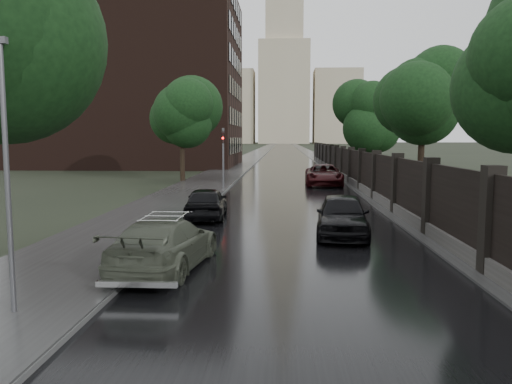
% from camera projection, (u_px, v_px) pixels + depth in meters
% --- Properties ---
extents(ground, '(800.00, 800.00, 0.00)m').
position_uv_depth(ground, '(311.00, 362.00, 7.47)').
color(ground, black).
rests_on(ground, ground).
extents(road, '(8.00, 420.00, 0.02)m').
position_uv_depth(road, '(284.00, 147.00, 196.09)').
color(road, black).
rests_on(road, ground).
extents(sidewalk_left, '(4.00, 420.00, 0.16)m').
position_uv_depth(sidewalk_left, '(269.00, 146.00, 196.41)').
color(sidewalk_left, '#2D2D2D').
rests_on(sidewalk_left, ground).
extents(verge_right, '(3.00, 420.00, 0.08)m').
position_uv_depth(verge_right, '(298.00, 147.00, 195.80)').
color(verge_right, '#2D2D2D').
rests_on(verge_right, ground).
extents(fence_right, '(0.45, 75.72, 2.70)m').
position_uv_depth(fence_right, '(347.00, 168.00, 38.90)').
color(fence_right, '#383533').
rests_on(fence_right, ground).
extents(tree_left_far, '(4.25, 4.25, 7.39)m').
position_uv_depth(tree_left_far, '(182.00, 113.00, 37.12)').
color(tree_left_far, black).
rests_on(tree_left_far, ground).
extents(tree_right_b, '(4.08, 4.08, 7.01)m').
position_uv_depth(tree_right_b, '(423.00, 110.00, 28.38)').
color(tree_right_b, black).
rests_on(tree_right_b, ground).
extents(tree_right_c, '(4.08, 4.08, 7.01)m').
position_uv_depth(tree_right_c, '(369.00, 121.00, 46.25)').
color(tree_right_c, black).
rests_on(tree_right_c, ground).
extents(lamp_post, '(0.25, 0.12, 5.11)m').
position_uv_depth(lamp_post, '(7.00, 176.00, 8.96)').
color(lamp_post, '#59595E').
rests_on(lamp_post, ground).
extents(traffic_light, '(0.16, 0.32, 4.00)m').
position_uv_depth(traffic_light, '(223.00, 153.00, 32.26)').
color(traffic_light, '#59595E').
rests_on(traffic_light, ground).
extents(brick_building, '(24.00, 18.00, 20.00)m').
position_uv_depth(brick_building, '(135.00, 82.00, 58.98)').
color(brick_building, black).
rests_on(brick_building, ground).
extents(stalinist_tower, '(92.00, 30.00, 159.00)m').
position_uv_depth(stalinist_tower, '(284.00, 80.00, 301.16)').
color(stalinist_tower, tan).
rests_on(stalinist_tower, ground).
extents(volga_sedan, '(2.34, 4.75, 1.33)m').
position_uv_depth(volga_sedan, '(165.00, 244.00, 12.72)').
color(volga_sedan, '#484E3E').
rests_on(volga_sedan, ground).
extents(hatchback_left, '(1.82, 4.05, 1.35)m').
position_uv_depth(hatchback_left, '(206.00, 203.00, 20.67)').
color(hatchback_left, black).
rests_on(hatchback_left, ground).
extents(car_right_near, '(2.10, 4.41, 1.45)m').
position_uv_depth(car_right_near, '(342.00, 215.00, 17.02)').
color(car_right_near, black).
rests_on(car_right_near, ground).
extents(car_right_far, '(2.61, 5.47, 1.51)m').
position_uv_depth(car_right_far, '(324.00, 175.00, 35.17)').
color(car_right_far, black).
rests_on(car_right_far, ground).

